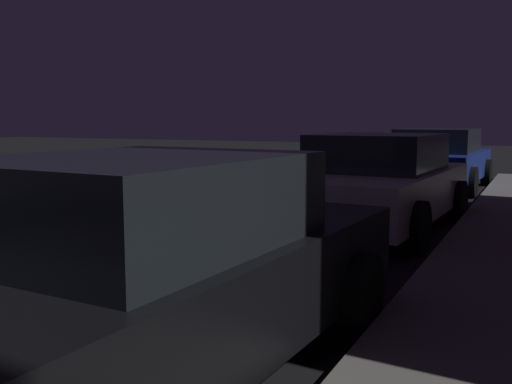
% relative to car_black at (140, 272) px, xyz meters
% --- Properties ---
extents(car_black, '(2.29, 4.46, 1.43)m').
position_rel_car_black_xyz_m(car_black, '(0.00, 0.00, 0.00)').
color(car_black, black).
rests_on(car_black, ground).
extents(car_white, '(2.29, 4.42, 1.43)m').
position_rel_car_black_xyz_m(car_white, '(0.00, 5.73, 0.00)').
color(car_white, silver).
rests_on(car_white, ground).
extents(car_blue, '(2.22, 4.30, 1.43)m').
position_rel_car_black_xyz_m(car_blue, '(-0.00, 11.34, 0.01)').
color(car_blue, navy).
rests_on(car_blue, ground).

